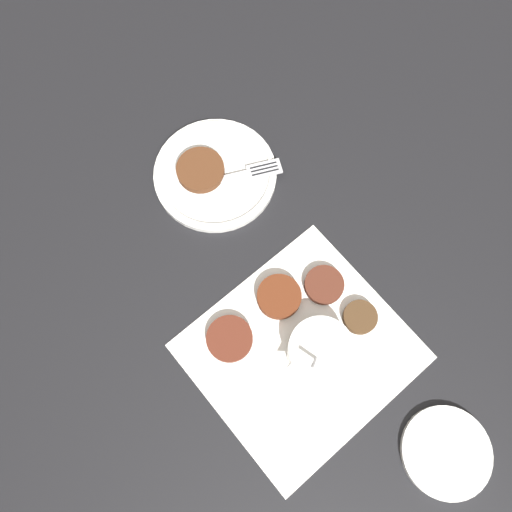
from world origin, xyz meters
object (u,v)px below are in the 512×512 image
at_px(sauce_bowl, 319,351).
at_px(extra_saucer, 446,452).
at_px(fork, 247,173).
at_px(fritter_on_plate, 200,170).
at_px(serving_plate, 215,174).

bearing_deg(sauce_bowl, extra_saucer, 112.70).
relative_size(sauce_bowl, fork, 0.69).
bearing_deg(extra_saucer, fritter_on_plate, -79.12).
relative_size(fritter_on_plate, extra_saucer, 0.62).
height_order(fritter_on_plate, fork, fritter_on_plate).
relative_size(serving_plate, fritter_on_plate, 2.60).
relative_size(sauce_bowl, extra_saucer, 0.80).
distance_m(serving_plate, extra_saucer, 0.60).
distance_m(sauce_bowl, fritter_on_plate, 0.37).
xyz_separation_m(serving_plate, fork, (-0.05, 0.03, 0.01)).
xyz_separation_m(sauce_bowl, serving_plate, (-0.00, -0.36, -0.02)).
bearing_deg(extra_saucer, fork, -85.36).
relative_size(sauce_bowl, serving_plate, 0.50).
xyz_separation_m(sauce_bowl, extra_saucer, (-0.09, 0.23, -0.02)).
distance_m(serving_plate, fritter_on_plate, 0.03).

